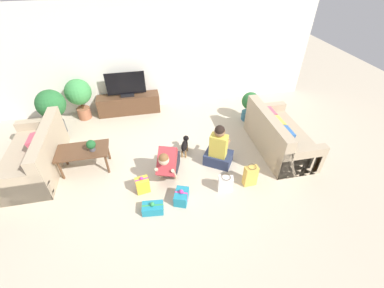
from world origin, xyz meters
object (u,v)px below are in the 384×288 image
(person_kneeling, at_px, (168,163))
(gift_bag_b, at_px, (250,176))
(potted_plant_corner_right, at_px, (250,105))
(potted_plant_corner_left, at_px, (52,106))
(person_sitting, at_px, (219,150))
(sofa_left, at_px, (36,157))
(gift_bag_a, at_px, (225,184))
(gift_box_a, at_px, (181,196))
(potted_plant_back_left, at_px, (79,94))
(tabletop_plant, at_px, (91,145))
(dog, at_px, (185,144))
(gift_box_b, at_px, (143,185))
(gift_box_c, at_px, (153,208))
(sofa_right, at_px, (278,137))
(tv_console, at_px, (129,104))
(coffee_table, at_px, (83,152))

(person_kneeling, relative_size, gift_bag_b, 1.92)
(potted_plant_corner_right, height_order, gift_bag_b, potted_plant_corner_right)
(potted_plant_corner_left, height_order, person_sitting, potted_plant_corner_left)
(sofa_left, xyz_separation_m, gift_bag_a, (3.37, -1.27, -0.15))
(gift_box_a, distance_m, gift_bag_a, 0.81)
(gift_bag_a, bearing_deg, potted_plant_corner_left, 142.22)
(potted_plant_back_left, relative_size, potted_plant_corner_right, 1.43)
(tabletop_plant, bearing_deg, dog, 4.25)
(potted_plant_corner_right, xyz_separation_m, dog, (-1.79, -0.98, -0.18))
(gift_box_b, height_order, gift_box_c, gift_box_b)
(gift_box_b, bearing_deg, sofa_right, 12.42)
(tv_console, bearing_deg, tabletop_plant, -107.93)
(potted_plant_back_left, distance_m, gift_box_c, 3.59)
(sofa_right, distance_m, coffee_table, 3.91)
(dog, height_order, tabletop_plant, tabletop_plant)
(tv_console, bearing_deg, dog, -59.97)
(tv_console, xyz_separation_m, gift_bag_b, (2.10, -3.03, -0.03))
(sofa_left, bearing_deg, tv_console, 135.99)
(sofa_left, height_order, potted_plant_corner_right, sofa_left)
(sofa_left, height_order, sofa_right, same)
(coffee_table, distance_m, gift_box_b, 1.34)
(potted_plant_corner_right, bearing_deg, sofa_left, -169.28)
(sofa_left, bearing_deg, sofa_right, 85.81)
(sofa_right, bearing_deg, person_kneeling, 98.56)
(coffee_table, xyz_separation_m, potted_plant_corner_left, (-0.75, 1.41, 0.29))
(sofa_right, xyz_separation_m, tv_console, (-3.05, 2.17, -0.07))
(sofa_left, xyz_separation_m, person_sitting, (3.45, -0.55, 0.04))
(gift_box_b, bearing_deg, gift_bag_a, -11.16)
(gift_box_a, bearing_deg, sofa_left, 152.32)
(sofa_left, height_order, coffee_table, sofa_left)
(tv_console, distance_m, person_kneeling, 2.62)
(person_sitting, xyz_separation_m, dog, (-0.58, 0.46, -0.12))
(tv_console, distance_m, gift_box_b, 2.81)
(potted_plant_corner_right, relative_size, potted_plant_corner_left, 0.68)
(potted_plant_corner_right, distance_m, gift_box_c, 3.51)
(sofa_left, relative_size, gift_bag_b, 4.06)
(gift_box_c, height_order, gift_bag_b, gift_bag_b)
(tv_console, distance_m, gift_bag_b, 3.69)
(gift_box_a, bearing_deg, potted_plant_back_left, 121.82)
(gift_box_b, xyz_separation_m, tabletop_plant, (-0.84, 0.76, 0.44))
(person_sitting, xyz_separation_m, gift_box_a, (-0.88, -0.80, -0.24))
(potted_plant_back_left, bearing_deg, gift_box_c, -66.12)
(coffee_table, height_order, potted_plant_corner_left, potted_plant_corner_left)
(sofa_left, bearing_deg, potted_plant_corner_right, 100.72)
(tabletop_plant, bearing_deg, person_sitting, -7.90)
(potted_plant_back_left, bearing_deg, coffee_table, -82.33)
(tv_console, height_order, potted_plant_back_left, potted_plant_back_left)
(gift_box_c, xyz_separation_m, gift_bag_b, (1.79, 0.26, 0.13))
(tv_console, relative_size, gift_bag_b, 3.54)
(potted_plant_back_left, distance_m, potted_plant_corner_right, 4.12)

